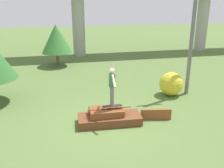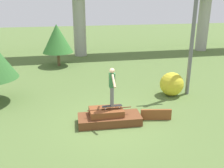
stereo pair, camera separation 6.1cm
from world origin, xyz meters
The scene contains 8 objects.
ground_plane centered at (0.00, 0.00, 0.00)m, with size 80.00×80.00×0.00m, color #567038.
scrap_pile centered at (-0.03, 0.02, 0.26)m, with size 2.64×1.15×0.68m.
scrap_plank_loose centered at (2.02, -0.09, 0.24)m, with size 1.31×0.35×0.47m.
skateboard centered at (0.11, 0.03, 0.75)m, with size 0.83×0.19×0.09m.
skater centered at (0.11, 0.03, 1.69)m, with size 0.22×1.13×1.60m.
utility_pole centered at (4.83, 2.50, 3.36)m, with size 1.30×0.20×6.47m.
tree_behind_left centered at (-1.99, 10.12, 2.10)m, with size 2.29×2.29×3.17m.
bush_yellow_flowering centered at (3.88, 2.47, 0.63)m, with size 1.26×1.26×1.26m.
Camera 2 is at (-1.82, -9.17, 4.93)m, focal length 40.00 mm.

